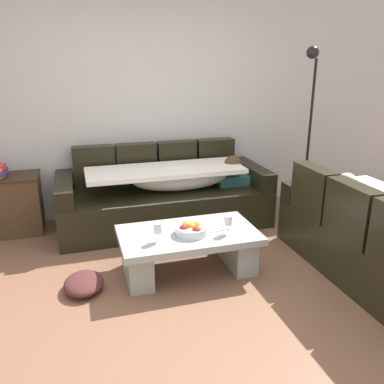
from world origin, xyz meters
name	(u,v)px	position (x,y,z in m)	size (l,w,h in m)	color
ground_plane	(191,303)	(0.00, 0.00, 0.00)	(14.00, 14.00, 0.00)	brown
back_wall	(138,101)	(0.00, 2.15, 1.35)	(9.00, 0.10, 2.70)	#BCBAB9
couch_along_wall	(167,196)	(0.20, 1.62, 0.33)	(2.32, 0.92, 0.88)	black
couch_near_window	(382,241)	(1.68, -0.07, 0.34)	(0.92, 2.00, 0.88)	black
coffee_table	(188,247)	(0.12, 0.49, 0.24)	(1.20, 0.68, 0.38)	#99A39D
fruit_bowl	(191,229)	(0.14, 0.44, 0.42)	(0.28, 0.28, 0.10)	silver
wine_glass_near_left	(158,229)	(-0.17, 0.37, 0.50)	(0.07, 0.07, 0.17)	silver
wine_glass_near_right	(228,221)	(0.44, 0.36, 0.50)	(0.07, 0.07, 0.17)	silver
open_magazine	(212,227)	(0.35, 0.53, 0.39)	(0.28, 0.21, 0.01)	white
side_cabinet	(7,205)	(-1.51, 1.85, 0.32)	(0.72, 0.44, 0.64)	#47311F
floor_lamp	(309,120)	(1.95, 1.61, 1.12)	(0.33, 0.31, 1.95)	black
crumpled_garment	(84,283)	(-0.79, 0.44, 0.06)	(0.40, 0.32, 0.12)	#4C2323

